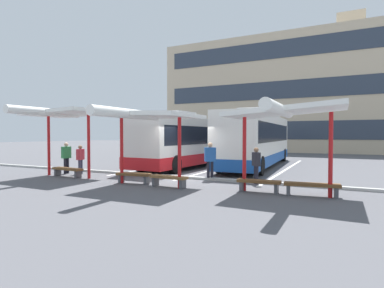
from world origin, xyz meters
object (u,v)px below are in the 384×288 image
coach_bus_1 (258,140)px  bench_0 (68,170)px  bench_3 (259,183)px  waiting_passenger_1 (80,158)px  bench_4 (312,186)px  waiting_shelter_2 (284,113)px  waiting_passenger_0 (256,163)px  bench_1 (134,176)px  waiting_shelter_1 (145,116)px  waiting_passenger_2 (66,156)px  coach_bus_0 (187,142)px  waiting_passenger_3 (210,158)px  bench_2 (169,179)px  waiting_shelter_0 (63,115)px

coach_bus_1 → bench_0: size_ratio=6.45×
bench_3 → waiting_passenger_1: 9.91m
bench_4 → waiting_passenger_1: (-11.65, 0.95, 0.54)m
bench_0 → waiting_passenger_1: (-0.28, 1.12, 0.53)m
waiting_shelter_2 → waiting_passenger_0: 3.17m
waiting_shelter_2 → bench_1: bearing=-178.2°
waiting_shelter_1 → waiting_passenger_2: (-6.26, 1.60, -1.86)m
coach_bus_0 → waiting_passenger_2: (-4.31, -5.97, -0.66)m
bench_0 → waiting_passenger_0: bearing=12.2°
waiting_passenger_2 → coach_bus_0: bearing=54.2°
waiting_shelter_2 → waiting_passenger_3: waiting_shelter_2 is taller
waiting_shelter_2 → waiting_passenger_0: size_ratio=2.88×
bench_3 → bench_4: (1.80, 0.05, 0.01)m
bench_3 → waiting_passenger_3: waiting_passenger_3 is taller
bench_0 → bench_4: same height
waiting_passenger_1 → waiting_passenger_2: size_ratio=0.91×
waiting_passenger_1 → coach_bus_1: bearing=47.8°
waiting_shelter_2 → waiting_passenger_1: waiting_shelter_2 is taller
waiting_passenger_1 → waiting_passenger_3: (7.09, 1.00, 0.14)m
bench_4 → bench_1: bearing=-176.6°
waiting_shelter_2 → bench_4: 2.68m
coach_bus_0 → waiting_passenger_2: bearing=-125.8°
bench_3 → waiting_passenger_1: (-9.85, 1.00, 0.54)m
coach_bus_1 → waiting_passenger_0: coach_bus_1 is taller
waiting_shelter_2 → waiting_passenger_1: bearing=173.8°
waiting_shelter_2 → waiting_passenger_3: (-3.66, 2.17, -1.83)m
coach_bus_1 → waiting_passenger_2: (-8.32, -8.44, -0.77)m
waiting_passenger_3 → bench_3: bearing=-35.9°
bench_1 → waiting_passenger_0: 5.27m
bench_3 → bench_4: size_ratio=0.85×
bench_0 → waiting_shelter_2: size_ratio=0.44×
coach_bus_1 → waiting_passenger_3: coach_bus_1 is taller
waiting_passenger_2 → waiting_shelter_1: bearing=-14.4°
bench_0 → bench_4: size_ratio=1.06×
bench_3 → waiting_passenger_2: 10.73m
bench_1 → waiting_passenger_0: bearing=24.8°
bench_0 → bench_2: size_ratio=1.18×
waiting_shelter_0 → bench_3: size_ratio=2.88×
coach_bus_1 → waiting_shelter_0: bearing=-126.9°
waiting_passenger_2 → bench_0: bearing=-39.7°
bench_1 → waiting_passenger_3: size_ratio=0.90×
bench_4 → bench_3: bearing=-178.4°
waiting_shelter_0 → bench_0: (-0.00, 0.22, -2.75)m
coach_bus_0 → waiting_passenger_3: size_ratio=5.87×
bench_4 → waiting_passenger_1: size_ratio=1.20×
waiting_passenger_3 → coach_bus_0: bearing=127.1°
waiting_shelter_1 → bench_4: 6.76m
coach_bus_1 → bench_2: coach_bus_1 is taller
waiting_passenger_1 → coach_bus_0: bearing=59.0°
waiting_shelter_1 → waiting_passenger_1: size_ratio=3.11×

